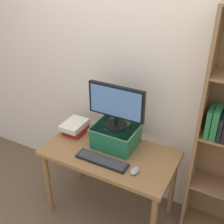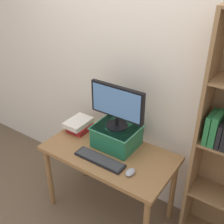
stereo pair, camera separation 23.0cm
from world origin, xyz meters
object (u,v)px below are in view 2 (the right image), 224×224
(desk, at_px, (109,160))
(riser_box, at_px, (117,135))
(book_stack, at_px, (79,125))
(computer_monitor, at_px, (117,105))
(keyboard, at_px, (100,160))
(computer_mouse, at_px, (130,172))

(desk, xyz_separation_m, riser_box, (-0.00, 0.12, 0.20))
(desk, relative_size, book_stack, 4.41)
(computer_monitor, distance_m, keyboard, 0.48)
(computer_mouse, height_order, book_stack, book_stack)
(desk, distance_m, computer_monitor, 0.52)
(computer_monitor, xyz_separation_m, keyboard, (0.01, -0.27, -0.40))
(keyboard, height_order, computer_mouse, computer_mouse)
(keyboard, relative_size, book_stack, 1.74)
(computer_mouse, distance_m, book_stack, 0.79)
(desk, height_order, riser_box, riser_box)
(desk, distance_m, keyboard, 0.18)
(computer_monitor, height_order, computer_mouse, computer_monitor)
(riser_box, bearing_deg, book_stack, -179.56)
(keyboard, bearing_deg, desk, 92.51)
(computer_mouse, relative_size, book_stack, 0.39)
(riser_box, height_order, keyboard, riser_box)
(riser_box, relative_size, computer_mouse, 3.74)
(book_stack, bearing_deg, keyboard, -30.35)
(desk, bearing_deg, keyboard, -87.49)
(keyboard, bearing_deg, book_stack, 149.65)
(desk, distance_m, computer_mouse, 0.35)
(desk, height_order, keyboard, keyboard)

